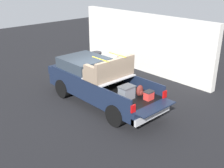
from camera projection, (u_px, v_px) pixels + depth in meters
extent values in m
plane|color=black|center=(103.00, 103.00, 12.23)|extent=(40.00, 40.00, 0.00)
cube|color=#162138|center=(103.00, 90.00, 12.00)|extent=(5.50, 1.92, 0.44)
cube|color=black|center=(122.00, 93.00, 11.09)|extent=(2.80, 1.80, 0.04)
cube|color=#162138|center=(105.00, 95.00, 10.42)|extent=(2.80, 0.06, 0.50)
cube|color=#162138|center=(138.00, 82.00, 11.59)|extent=(2.80, 0.06, 0.50)
cube|color=#162138|center=(100.00, 79.00, 11.94)|extent=(0.06, 1.80, 0.50)
cube|color=#162138|center=(155.00, 107.00, 9.95)|extent=(0.55, 1.80, 0.04)
cube|color=#B2B2B7|center=(109.00, 77.00, 11.43)|extent=(1.25, 1.92, 0.04)
cube|color=#162138|center=(83.00, 72.00, 12.74)|extent=(2.30, 1.92, 0.50)
cube|color=#2D3842|center=(84.00, 63.00, 12.49)|extent=(1.94, 1.76, 0.47)
cube|color=#162138|center=(67.00, 67.00, 13.68)|extent=(0.40, 1.82, 0.38)
cube|color=#B2B2B7|center=(151.00, 114.00, 10.19)|extent=(0.24, 1.92, 0.24)
cube|color=red|center=(133.00, 109.00, 9.51)|extent=(0.06, 0.20, 0.28)
cube|color=red|center=(165.00, 94.00, 10.62)|extent=(0.06, 0.20, 0.28)
cylinder|color=black|center=(63.00, 88.00, 12.71)|extent=(0.86, 0.30, 0.86)
cylinder|color=black|center=(93.00, 79.00, 13.82)|extent=(0.86, 0.30, 0.86)
cylinder|color=black|center=(116.00, 115.00, 10.33)|extent=(0.86, 0.30, 0.86)
cylinder|color=black|center=(147.00, 101.00, 11.44)|extent=(0.86, 0.30, 0.86)
cube|color=slate|center=(127.00, 93.00, 10.51)|extent=(0.40, 0.55, 0.47)
cube|color=#505359|center=(127.00, 87.00, 10.41)|extent=(0.44, 0.59, 0.05)
ellipsoid|color=#384728|center=(131.00, 92.00, 10.70)|extent=(0.20, 0.36, 0.41)
ellipsoid|color=#384728|center=(133.00, 94.00, 10.64)|extent=(0.09, 0.25, 0.18)
ellipsoid|color=maroon|center=(140.00, 91.00, 10.74)|extent=(0.20, 0.34, 0.45)
ellipsoid|color=maroon|center=(142.00, 93.00, 10.69)|extent=(0.09, 0.24, 0.20)
cube|color=red|center=(149.00, 96.00, 10.48)|extent=(0.26, 0.34, 0.30)
cube|color=#262628|center=(149.00, 92.00, 10.42)|extent=(0.28, 0.36, 0.04)
cube|color=#84705B|center=(109.00, 71.00, 11.34)|extent=(0.90, 2.04, 0.42)
cube|color=#84705B|center=(115.00, 64.00, 10.94)|extent=(0.16, 2.04, 0.40)
cube|color=#84705B|center=(91.00, 69.00, 10.68)|extent=(0.66, 0.20, 0.22)
cube|color=#84705B|center=(124.00, 59.00, 11.83)|extent=(0.66, 0.20, 0.22)
cube|color=yellow|center=(100.00, 59.00, 10.82)|extent=(1.00, 0.03, 0.02)
cube|color=yellow|center=(117.00, 55.00, 11.40)|extent=(1.00, 0.03, 0.02)
cube|color=silver|center=(142.00, 42.00, 15.89)|extent=(9.23, 0.36, 3.26)
cylinder|color=#2D2D33|center=(97.00, 61.00, 16.56)|extent=(0.56, 0.56, 0.90)
cylinder|color=#2D2D33|center=(97.00, 53.00, 16.38)|extent=(0.60, 0.60, 0.08)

